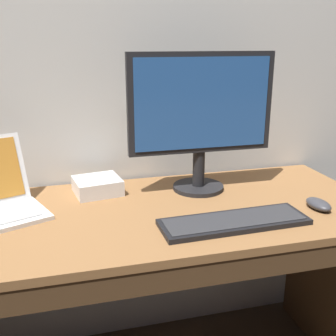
{
  "coord_description": "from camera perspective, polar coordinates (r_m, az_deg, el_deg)",
  "views": [
    {
      "loc": [
        -0.21,
        -1.21,
        1.26
      ],
      "look_at": [
        0.1,
        0.0,
        0.87
      ],
      "focal_mm": 43.48,
      "sensor_mm": 36.0,
      "label": 1
    }
  ],
  "objects": [
    {
      "name": "external_drive_box",
      "position": [
        1.5,
        -9.87,
        -2.47
      ],
      "size": [
        0.18,
        0.17,
        0.06
      ],
      "primitive_type": "cube",
      "rotation": [
        0.0,
        0.0,
        0.16
      ],
      "color": "silver",
      "rests_on": "desk"
    },
    {
      "name": "wired_keyboard",
      "position": [
        1.26,
        9.25,
        -7.42
      ],
      "size": [
        0.46,
        0.16,
        0.02
      ],
      "color": "black",
      "rests_on": "desk"
    },
    {
      "name": "external_monitor",
      "position": [
        1.44,
        4.67,
        7.58
      ],
      "size": [
        0.52,
        0.19,
        0.5
      ],
      "color": "black",
      "rests_on": "desk"
    },
    {
      "name": "desk",
      "position": [
        1.43,
        -4.02,
        -14.55
      ],
      "size": [
        1.64,
        0.65,
        0.73
      ],
      "color": "olive",
      "rests_on": "ground"
    },
    {
      "name": "computer_mouse",
      "position": [
        1.44,
        20.34,
        -4.78
      ],
      "size": [
        0.07,
        0.11,
        0.03
      ],
      "primitive_type": "ellipsoid",
      "rotation": [
        0.0,
        0.0,
        0.08
      ],
      "color": "#38383D",
      "rests_on": "desk"
    }
  ]
}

